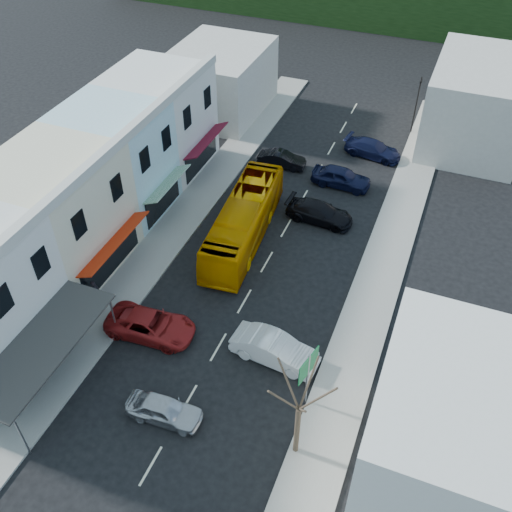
{
  "coord_description": "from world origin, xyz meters",
  "views": [
    {
      "loc": [
        9.96,
        -19.1,
        26.26
      ],
      "look_at": [
        0.0,
        6.0,
        2.2
      ],
      "focal_mm": 40.0,
      "sensor_mm": 36.0,
      "label": 1
    }
  ],
  "objects_px": {
    "direction_sign": "(307,380)",
    "pedestrian_left": "(96,292)",
    "bus": "(244,221)",
    "car_red": "(151,326)",
    "traffic_signal": "(416,106)",
    "car_white": "(275,351)",
    "street_tree": "(299,409)",
    "car_silver": "(164,410)"
  },
  "relations": [
    {
      "from": "direction_sign",
      "to": "street_tree",
      "type": "relative_size",
      "value": 0.55
    },
    {
      "from": "bus",
      "to": "traffic_signal",
      "type": "bearing_deg",
      "value": 61.59
    },
    {
      "from": "car_red",
      "to": "direction_sign",
      "type": "distance_m",
      "value": 10.21
    },
    {
      "from": "bus",
      "to": "car_silver",
      "type": "distance_m",
      "value": 15.19
    },
    {
      "from": "car_red",
      "to": "traffic_signal",
      "type": "xyz_separation_m",
      "value": [
        10.13,
        29.82,
        1.99
      ]
    },
    {
      "from": "street_tree",
      "to": "car_red",
      "type": "bearing_deg",
      "value": 158.56
    },
    {
      "from": "traffic_signal",
      "to": "direction_sign",
      "type": "bearing_deg",
      "value": 91.6
    },
    {
      "from": "pedestrian_left",
      "to": "bus",
      "type": "bearing_deg",
      "value": -52.04
    },
    {
      "from": "bus",
      "to": "traffic_signal",
      "type": "xyz_separation_m",
      "value": [
        8.41,
        19.56,
        1.14
      ]
    },
    {
      "from": "bus",
      "to": "pedestrian_left",
      "type": "height_order",
      "value": "bus"
    },
    {
      "from": "car_silver",
      "to": "traffic_signal",
      "type": "height_order",
      "value": "traffic_signal"
    },
    {
      "from": "car_red",
      "to": "direction_sign",
      "type": "bearing_deg",
      "value": -100.86
    },
    {
      "from": "car_silver",
      "to": "street_tree",
      "type": "height_order",
      "value": "street_tree"
    },
    {
      "from": "traffic_signal",
      "to": "car_silver",
      "type": "bearing_deg",
      "value": 80.93
    },
    {
      "from": "street_tree",
      "to": "traffic_signal",
      "type": "relative_size",
      "value": 1.36
    },
    {
      "from": "car_white",
      "to": "traffic_signal",
      "type": "relative_size",
      "value": 0.82
    },
    {
      "from": "direction_sign",
      "to": "traffic_signal",
      "type": "relative_size",
      "value": 0.74
    },
    {
      "from": "car_white",
      "to": "pedestrian_left",
      "type": "height_order",
      "value": "pedestrian_left"
    },
    {
      "from": "pedestrian_left",
      "to": "traffic_signal",
      "type": "bearing_deg",
      "value": -45.59
    },
    {
      "from": "car_red",
      "to": "traffic_signal",
      "type": "bearing_deg",
      "value": -22.66
    },
    {
      "from": "pedestrian_left",
      "to": "street_tree",
      "type": "distance_m",
      "value": 15.89
    },
    {
      "from": "car_red",
      "to": "pedestrian_left",
      "type": "distance_m",
      "value": 4.46
    },
    {
      "from": "bus",
      "to": "direction_sign",
      "type": "xyz_separation_m",
      "value": [
        8.32,
        -11.49,
        0.45
      ]
    },
    {
      "from": "car_red",
      "to": "pedestrian_left",
      "type": "bearing_deg",
      "value": 74.16
    },
    {
      "from": "car_red",
      "to": "direction_sign",
      "type": "height_order",
      "value": "direction_sign"
    },
    {
      "from": "pedestrian_left",
      "to": "car_white",
      "type": "bearing_deg",
      "value": -108.92
    },
    {
      "from": "direction_sign",
      "to": "bus",
      "type": "bearing_deg",
      "value": 140.17
    },
    {
      "from": "direction_sign",
      "to": "pedestrian_left",
      "type": "bearing_deg",
      "value": -174.25
    },
    {
      "from": "pedestrian_left",
      "to": "traffic_signal",
      "type": "xyz_separation_m",
      "value": [
        14.49,
        28.9,
        1.69
      ]
    },
    {
      "from": "pedestrian_left",
      "to": "direction_sign",
      "type": "relative_size",
      "value": 0.43
    },
    {
      "from": "street_tree",
      "to": "traffic_signal",
      "type": "xyz_separation_m",
      "value": [
        -0.34,
        33.93,
        -0.97
      ]
    },
    {
      "from": "direction_sign",
      "to": "car_white",
      "type": "bearing_deg",
      "value": 154.05
    },
    {
      "from": "car_white",
      "to": "direction_sign",
      "type": "xyz_separation_m",
      "value": [
        2.55,
        -2.16,
        1.3
      ]
    },
    {
      "from": "bus",
      "to": "car_red",
      "type": "xyz_separation_m",
      "value": [
        -1.73,
        -10.26,
        -0.85
      ]
    },
    {
      "from": "car_silver",
      "to": "traffic_signal",
      "type": "bearing_deg",
      "value": -14.41
    },
    {
      "from": "car_white",
      "to": "street_tree",
      "type": "xyz_separation_m",
      "value": [
        2.98,
        -5.04,
        2.96
      ]
    },
    {
      "from": "pedestrian_left",
      "to": "street_tree",
      "type": "height_order",
      "value": "street_tree"
    },
    {
      "from": "pedestrian_left",
      "to": "traffic_signal",
      "type": "height_order",
      "value": "traffic_signal"
    },
    {
      "from": "direction_sign",
      "to": "street_tree",
      "type": "bearing_deg",
      "value": -67.41
    },
    {
      "from": "bus",
      "to": "car_white",
      "type": "distance_m",
      "value": 11.0
    },
    {
      "from": "car_red",
      "to": "direction_sign",
      "type": "relative_size",
      "value": 1.15
    },
    {
      "from": "bus",
      "to": "street_tree",
      "type": "xyz_separation_m",
      "value": [
        8.75,
        -14.37,
        2.11
      ]
    }
  ]
}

